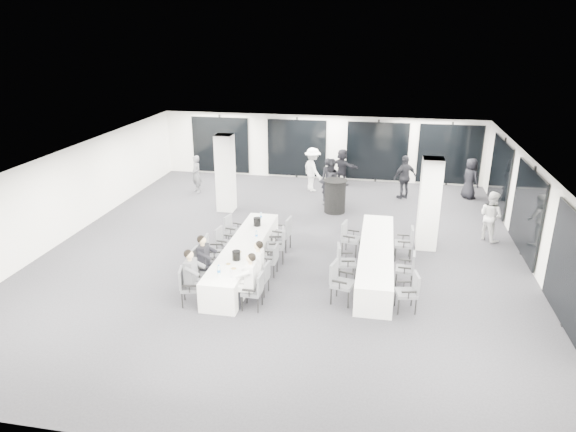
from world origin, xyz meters
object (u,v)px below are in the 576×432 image
ice_bucket_near (236,255)px  standing_guest_e (471,176)px  ice_bucket_far (257,222)px  chair_main_right_fourth (278,243)px  standing_guest_c (313,167)px  banquet_table_main (244,257)px  chair_main_right_far (284,232)px  standing_guest_a (329,177)px  banquet_table_side (376,259)px  chair_side_right_far (406,241)px  chair_main_left_near (187,284)px  chair_side_right_mid (408,267)px  standing_guest_h (491,213)px  chair_side_left_mid (344,260)px  standing_guest_d (405,174)px  chair_side_left_far (349,236)px  standing_guest_g (196,172)px  chair_main_right_near (255,289)px  chair_main_left_mid (212,251)px  chair_main_left_fourth (223,240)px  chair_side_left_near (339,280)px  chair_main_left_far (232,228)px  cocktail_table (335,196)px  chair_main_right_mid (272,258)px  standing_guest_b (329,179)px  chair_side_right_near (410,290)px  chair_main_right_second (262,276)px  chair_main_left_second (200,266)px  standing_guest_f (342,165)px

ice_bucket_near → standing_guest_e: bearing=51.6°
ice_bucket_near → ice_bucket_far: 2.44m
chair_main_right_fourth → standing_guest_c: (-0.01, 6.98, 0.43)m
banquet_table_main → ice_bucket_near: bearing=-85.2°
chair_main_right_far → standing_guest_a: size_ratio=0.55×
banquet_table_side → chair_side_right_far: (0.84, 0.97, 0.19)m
chair_main_left_near → chair_main_right_fourth: size_ratio=0.94×
chair_main_left_near → chair_side_right_mid: (5.26, 1.99, -0.02)m
standing_guest_a → standing_guest_h: size_ratio=1.05×
chair_side_left_mid → standing_guest_d: size_ratio=0.50×
chair_main_right_far → chair_side_left_far: chair_main_right_far is taller
standing_guest_d → ice_bucket_far: (-4.48, -5.83, -0.10)m
chair_side_right_mid → chair_side_right_far: bearing=3.2°
chair_main_left_near → standing_guest_g: 9.15m
chair_main_right_near → ice_bucket_far: (-0.80, 3.46, 0.35)m
chair_main_left_mid → chair_main_left_fourth: bearing=168.8°
chair_main_left_near → standing_guest_g: bearing=-175.2°
banquet_table_main → chair_side_left_near: bearing=-25.6°
chair_main_left_far → standing_guest_c: standing_guest_c is taller
banquet_table_side → chair_side_left_near: bearing=-114.6°
chair_main_left_mid → chair_main_right_fourth: size_ratio=1.00×
chair_main_right_near → ice_bucket_far: size_ratio=3.67×
cocktail_table → chair_main_right_mid: bearing=-102.3°
banquet_table_main → standing_guest_g: (-3.77, 6.53, 0.49)m
chair_main_right_near → standing_guest_a: standing_guest_a is taller
chair_main_right_mid → ice_bucket_far: ice_bucket_far is taller
chair_side_right_far → standing_guest_d: standing_guest_d is taller
chair_side_left_far → chair_main_right_near: bearing=-16.5°
chair_side_left_mid → standing_guest_a: standing_guest_a is taller
chair_main_left_far → standing_guest_b: standing_guest_b is taller
chair_side_right_far → standing_guest_h: 3.32m
chair_main_right_near → chair_side_left_mid: 2.75m
chair_side_left_far → chair_side_right_near: chair_side_left_far is taller
standing_guest_g → standing_guest_h: size_ratio=0.95×
chair_main_left_fourth → chair_side_left_near: size_ratio=0.85×
ice_bucket_far → chair_side_right_mid: bearing=-19.6°
chair_main_right_mid → chair_main_right_fourth: chair_main_right_fourth is taller
chair_side_right_near → standing_guest_d: 8.72m
cocktail_table → standing_guest_d: (2.50, 2.09, 0.37)m
chair_side_right_near → standing_guest_g: standing_guest_g is taller
banquet_table_main → banquet_table_side: (3.60, 0.51, 0.00)m
ice_bucket_near → chair_main_right_far: bearing=73.2°
chair_side_right_near → standing_guest_c: 9.78m
chair_main_right_fourth → standing_guest_d: standing_guest_d is taller
chair_main_right_second → chair_side_left_far: bearing=-28.3°
chair_main_left_second → chair_main_right_far: (1.68, 2.69, -0.00)m
chair_main_right_near → ice_bucket_far: ice_bucket_far is taller
chair_main_right_fourth → ice_bucket_near: 1.86m
standing_guest_b → standing_guest_f: bearing=-134.3°
banquet_table_side → standing_guest_a: (-1.97, 5.93, 0.58)m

